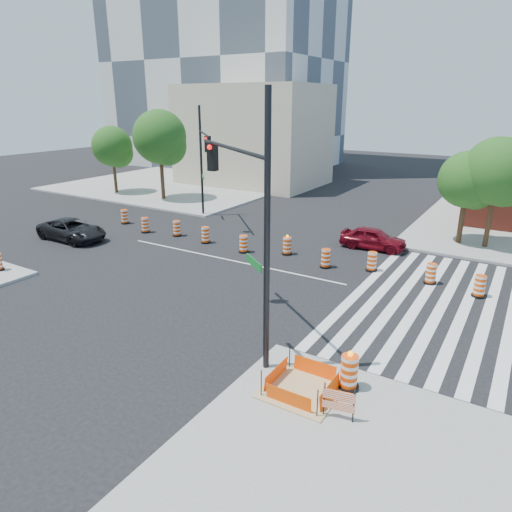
% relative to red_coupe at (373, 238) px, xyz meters
% --- Properties ---
extents(ground, '(120.00, 120.00, 0.00)m').
position_rel_red_coupe_xyz_m(ground, '(-6.25, -6.20, -0.66)').
color(ground, black).
rests_on(ground, ground).
extents(sidewalk_nw, '(22.00, 22.00, 0.15)m').
position_rel_red_coupe_xyz_m(sidewalk_nw, '(-24.25, 11.80, -0.59)').
color(sidewalk_nw, gray).
rests_on(sidewalk_nw, ground).
extents(crosswalk_east, '(6.75, 13.50, 0.01)m').
position_rel_red_coupe_xyz_m(crosswalk_east, '(4.70, -6.20, -0.66)').
color(crosswalk_east, silver).
rests_on(crosswalk_east, ground).
extents(lane_centerline, '(14.00, 0.12, 0.01)m').
position_rel_red_coupe_xyz_m(lane_centerline, '(-6.25, -6.20, -0.66)').
color(lane_centerline, silver).
rests_on(lane_centerline, ground).
extents(excavation_pit, '(2.20, 2.20, 0.90)m').
position_rel_red_coupe_xyz_m(excavation_pit, '(2.75, -15.20, -0.44)').
color(excavation_pit, tan).
rests_on(excavation_pit, ground).
extents(beige_midrise, '(14.00, 10.00, 10.00)m').
position_rel_red_coupe_xyz_m(beige_midrise, '(-18.25, 15.80, 4.34)').
color(beige_midrise, '#C4B496').
rests_on(beige_midrise, ground).
extents(red_coupe, '(3.94, 1.73, 1.32)m').
position_rel_red_coupe_xyz_m(red_coupe, '(0.00, 0.00, 0.00)').
color(red_coupe, '#620813').
rests_on(red_coupe, ground).
extents(dark_suv, '(4.79, 2.21, 1.33)m').
position_rel_red_coupe_xyz_m(dark_suv, '(-16.98, -8.23, 0.00)').
color(dark_suv, black).
rests_on(dark_suv, ground).
extents(signal_pole_se, '(5.38, 4.09, 8.74)m').
position_rel_red_coupe_xyz_m(signal_pole_se, '(-0.31, -13.55, 4.68)').
color(signal_pole_se, black).
rests_on(signal_pole_se, ground).
extents(signal_pole_nw, '(4.26, 4.49, 8.00)m').
position_rel_red_coupe_xyz_m(signal_pole_nw, '(-12.76, 0.15, 4.25)').
color(signal_pole_nw, black).
rests_on(signal_pole_nw, ground).
extents(pit_drum, '(0.65, 0.65, 1.28)m').
position_rel_red_coupe_xyz_m(pit_drum, '(3.89, -14.35, 0.02)').
color(pit_drum, black).
rests_on(pit_drum, ground).
extents(barricade, '(0.89, 0.22, 1.06)m').
position_rel_red_coupe_xyz_m(barricade, '(4.16, -15.85, 0.07)').
color(barricade, '#EC4504').
rests_on(barricade, ground).
extents(tree_north_a, '(3.69, 3.69, 6.28)m').
position_rel_red_coupe_xyz_m(tree_north_a, '(-26.29, 3.95, 3.55)').
color(tree_north_a, '#382314').
rests_on(tree_north_a, ground).
extents(tree_north_b, '(4.59, 4.59, 7.80)m').
position_rel_red_coupe_xyz_m(tree_north_b, '(-20.39, 4.07, 4.57)').
color(tree_north_b, '#382314').
rests_on(tree_north_b, ground).
extents(tree_north_c, '(3.41, 3.36, 5.72)m').
position_rel_red_coupe_xyz_m(tree_north_c, '(4.30, 3.65, 3.17)').
color(tree_north_c, '#382314').
rests_on(tree_north_c, ground).
extents(tree_north_d, '(3.88, 3.88, 6.59)m').
position_rel_red_coupe_xyz_m(tree_north_d, '(5.80, 3.60, 3.76)').
color(tree_north_d, '#382314').
rests_on(tree_north_d, ground).
extents(median_drum_0, '(0.60, 0.60, 1.02)m').
position_rel_red_coupe_xyz_m(median_drum_0, '(-17.17, -3.62, -0.18)').
color(median_drum_0, black).
rests_on(median_drum_0, ground).
extents(median_drum_1, '(0.60, 0.60, 1.02)m').
position_rel_red_coupe_xyz_m(median_drum_1, '(-14.22, -4.54, -0.18)').
color(median_drum_1, black).
rests_on(median_drum_1, ground).
extents(median_drum_2, '(0.60, 0.60, 1.02)m').
position_rel_red_coupe_xyz_m(median_drum_2, '(-11.85, -4.06, -0.18)').
color(median_drum_2, black).
rests_on(median_drum_2, ground).
extents(median_drum_3, '(0.60, 0.60, 1.02)m').
position_rel_red_coupe_xyz_m(median_drum_3, '(-9.29, -4.31, -0.18)').
color(median_drum_3, black).
rests_on(median_drum_3, ground).
extents(median_drum_4, '(0.60, 0.60, 1.02)m').
position_rel_red_coupe_xyz_m(median_drum_4, '(-6.24, -4.64, -0.18)').
color(median_drum_4, black).
rests_on(median_drum_4, ground).
extents(median_drum_5, '(0.60, 0.60, 1.18)m').
position_rel_red_coupe_xyz_m(median_drum_5, '(-3.89, -3.63, -0.17)').
color(median_drum_5, black).
rests_on(median_drum_5, ground).
extents(median_drum_6, '(0.60, 0.60, 1.02)m').
position_rel_red_coupe_xyz_m(median_drum_6, '(-1.12, -4.49, -0.18)').
color(median_drum_6, black).
rests_on(median_drum_6, ground).
extents(median_drum_7, '(0.60, 0.60, 1.02)m').
position_rel_red_coupe_xyz_m(median_drum_7, '(1.15, -3.70, -0.18)').
color(median_drum_7, black).
rests_on(median_drum_7, ground).
extents(median_drum_8, '(0.60, 0.60, 1.02)m').
position_rel_red_coupe_xyz_m(median_drum_8, '(4.15, -3.92, -0.18)').
color(median_drum_8, black).
rests_on(median_drum_8, ground).
extents(median_drum_9, '(0.60, 0.60, 1.02)m').
position_rel_red_coupe_xyz_m(median_drum_9, '(6.36, -4.40, -0.18)').
color(median_drum_9, black).
rests_on(median_drum_9, ground).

